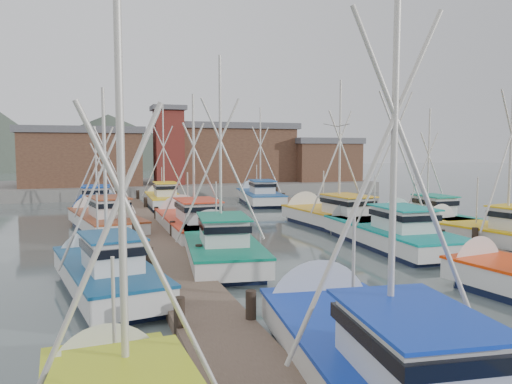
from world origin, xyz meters
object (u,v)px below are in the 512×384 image
object	(u,v)px
lookout_tower	(169,145)
boat_12	(163,199)
boat_0	(372,358)
boat_8	(192,223)
boat_4	(219,245)

from	to	relation	value
lookout_tower	boat_12	world-z (taller)	lookout_tower
boat_0	boat_8	xyz separation A→B (m)	(0.06, 20.32, -0.01)
boat_4	boat_0	bearing A→B (deg)	-82.41
boat_8	boat_12	distance (m)	14.86
boat_12	boat_0	bearing A→B (deg)	-89.39
boat_4	lookout_tower	bearing A→B (deg)	92.73
boat_0	boat_12	distance (m)	35.18
boat_0	boat_8	world-z (taller)	boat_0
boat_4	boat_12	distance (m)	22.09
lookout_tower	boat_0	bearing A→B (deg)	-93.17
boat_0	boat_4	distance (m)	13.09
boat_8	boat_12	xyz separation A→B (m)	(0.36, 14.86, 0.00)
lookout_tower	boat_8	size ratio (longest dim) A/B	0.82
lookout_tower	boat_4	world-z (taller)	lookout_tower
boat_4	boat_8	world-z (taller)	boat_4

